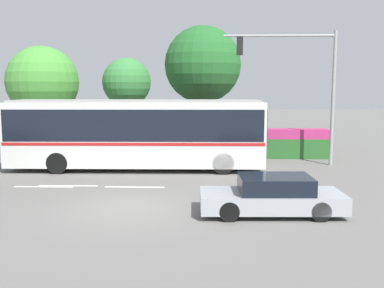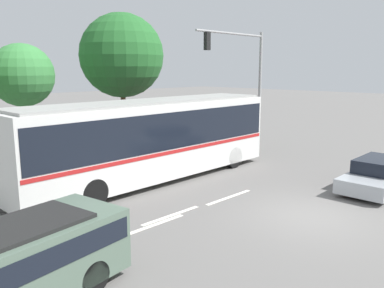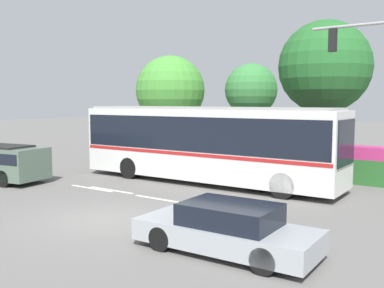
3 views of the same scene
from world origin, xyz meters
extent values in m
plane|color=slate|center=(0.00, 0.00, 0.00)|extent=(140.00, 140.00, 0.00)
cube|color=silver|center=(-0.85, 6.82, 1.77)|extent=(12.24, 2.65, 3.04)
cube|color=black|center=(-0.85, 6.82, 2.26)|extent=(11.99, 2.68, 1.46)
cube|color=#B21E1E|center=(-0.85, 6.82, 1.40)|extent=(12.11, 2.67, 0.14)
cube|color=black|center=(5.27, 6.91, 2.13)|extent=(0.09, 2.10, 1.70)
cube|color=#959592|center=(-0.85, 6.82, 3.34)|extent=(11.75, 2.44, 0.10)
cylinder|color=black|center=(3.29, 7.96, 0.50)|extent=(1.00, 0.31, 1.00)
cylinder|color=black|center=(3.32, 5.79, 0.50)|extent=(1.00, 0.31, 1.00)
cylinder|color=black|center=(-4.40, 7.85, 0.50)|extent=(1.00, 0.31, 1.00)
cylinder|color=black|center=(-4.37, 5.68, 0.50)|extent=(1.00, 0.31, 1.00)
cube|color=#9EA3A8|center=(4.57, -0.48, 0.43)|extent=(4.51, 1.89, 0.53)
cube|color=black|center=(4.68, -0.47, 0.96)|extent=(2.27, 1.61, 0.51)
cylinder|color=black|center=(3.16, 0.25, 0.30)|extent=(0.61, 0.24, 0.61)
cylinder|color=black|center=(5.88, 0.33, 0.30)|extent=(0.61, 0.24, 0.61)
cylinder|color=black|center=(-7.26, 1.06, 0.36)|extent=(0.76, 0.37, 0.73)
cylinder|color=black|center=(-7.51, 2.66, 0.36)|extent=(0.76, 0.37, 0.73)
cylinder|color=gray|center=(8.97, 8.35, 3.40)|extent=(0.18, 0.18, 6.80)
cylinder|color=gray|center=(6.18, 8.35, 6.56)|extent=(5.58, 0.12, 0.12)
cube|color=black|center=(4.21, 8.35, 6.06)|extent=(0.30, 0.22, 0.90)
cylinder|color=red|center=(4.21, 8.47, 6.36)|extent=(0.18, 0.02, 0.18)
cylinder|color=yellow|center=(4.21, 8.47, 6.06)|extent=(0.18, 0.02, 0.18)
cylinder|color=green|center=(4.21, 8.47, 5.76)|extent=(0.18, 0.02, 0.18)
cube|color=#286028|center=(4.64, 10.68, 0.56)|extent=(9.77, 1.09, 1.11)
cube|color=#B22D6B|center=(4.64, 10.68, 1.38)|extent=(9.57, 1.04, 0.54)
cylinder|color=brown|center=(-2.73, 14.77, 1.59)|extent=(0.37, 0.37, 3.18)
sphere|color=#387F3D|center=(-2.73, 14.77, 4.34)|extent=(3.21, 3.21, 3.21)
cylinder|color=brown|center=(2.31, 13.17, 1.85)|extent=(0.29, 0.29, 3.70)
sphere|color=#236028|center=(2.31, 13.17, 5.40)|extent=(4.73, 4.73, 4.73)
cube|color=silver|center=(-3.08, 3.19, 0.01)|extent=(2.40, 0.16, 0.01)
cube|color=silver|center=(-0.34, 3.05, 0.01)|extent=(2.40, 0.16, 0.01)
cube|color=silver|center=(-4.01, 2.98, 0.01)|extent=(2.40, 0.16, 0.01)
camera|label=1|loc=(2.49, -13.63, 3.93)|focal=39.97mm
camera|label=2|loc=(-11.24, -5.80, 4.63)|focal=37.15mm
camera|label=3|loc=(9.81, -9.35, 3.64)|focal=40.92mm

